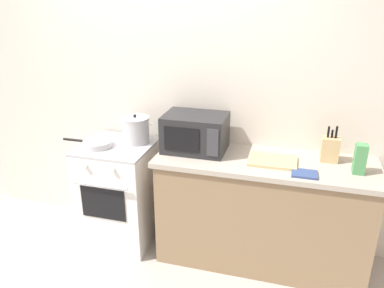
{
  "coord_description": "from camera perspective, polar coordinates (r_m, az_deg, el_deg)",
  "views": [
    {
      "loc": [
        1.08,
        -2.09,
        2.11
      ],
      "look_at": [
        0.32,
        0.6,
        1.0
      ],
      "focal_mm": 35.36,
      "sensor_mm": 36.0,
      "label": 1
    }
  ],
  "objects": [
    {
      "name": "ground_plane",
      "position": [
        3.16,
        -9.14,
        -20.58
      ],
      "size": [
        10.0,
        10.0,
        0.0
      ],
      "primitive_type": "plane",
      "color": "#B2ADA3"
    },
    {
      "name": "back_wall",
      "position": [
        3.28,
        1.44,
        6.4
      ],
      "size": [
        4.4,
        0.1,
        2.5
      ],
      "primitive_type": "cube",
      "color": "silver",
      "rests_on": "ground_plane"
    },
    {
      "name": "lower_cabinet_right",
      "position": [
        3.19,
        10.37,
        -10.32
      ],
      "size": [
        1.64,
        0.56,
        0.88
      ],
      "primitive_type": "cube",
      "color": "#8C7051",
      "rests_on": "ground_plane"
    },
    {
      "name": "countertop_right",
      "position": [
        2.98,
        10.95,
        -2.77
      ],
      "size": [
        1.7,
        0.6,
        0.04
      ],
      "primitive_type": "cube",
      "color": "#ADA393",
      "rests_on": "lower_cabinet_right"
    },
    {
      "name": "stove",
      "position": [
        3.46,
        -10.81,
        -7.23
      ],
      "size": [
        0.6,
        0.64,
        0.92
      ],
      "color": "white",
      "rests_on": "ground_plane"
    },
    {
      "name": "stock_pot",
      "position": [
        3.27,
        -8.51,
        2.16
      ],
      "size": [
        0.33,
        0.24,
        0.25
      ],
      "color": "silver",
      "rests_on": "stove"
    },
    {
      "name": "frying_pan",
      "position": [
        3.27,
        -14.16,
        0.06
      ],
      "size": [
        0.44,
        0.24,
        0.05
      ],
      "color": "silver",
      "rests_on": "stove"
    },
    {
      "name": "microwave",
      "position": [
        3.05,
        0.5,
        1.73
      ],
      "size": [
        0.5,
        0.37,
        0.3
      ],
      "color": "#232326",
      "rests_on": "countertop_right"
    },
    {
      "name": "cutting_board",
      "position": [
        2.94,
        12.08,
        -2.51
      ],
      "size": [
        0.36,
        0.26,
        0.02
      ],
      "primitive_type": "cube",
      "color": "tan",
      "rests_on": "countertop_right"
    },
    {
      "name": "knife_block",
      "position": [
        3.05,
        20.09,
        -0.71
      ],
      "size": [
        0.13,
        0.1,
        0.28
      ],
      "color": "tan",
      "rests_on": "countertop_right"
    },
    {
      "name": "pasta_box",
      "position": [
        2.91,
        24.0,
        -2.09
      ],
      "size": [
        0.08,
        0.08,
        0.22
      ],
      "primitive_type": "cube",
      "color": "#4C9356",
      "rests_on": "countertop_right"
    },
    {
      "name": "oven_mitt",
      "position": [
        2.8,
        16.61,
        -4.32
      ],
      "size": [
        0.18,
        0.14,
        0.02
      ],
      "primitive_type": "cube",
      "color": "#33477A",
      "rests_on": "countertop_right"
    }
  ]
}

